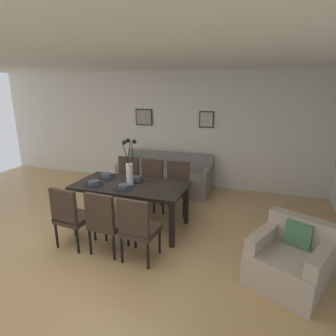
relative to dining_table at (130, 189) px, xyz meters
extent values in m
plane|color=tan|center=(-0.23, -0.84, -0.66)|extent=(9.00, 9.00, 0.00)
cube|color=silver|center=(-0.23, 2.41, 0.64)|extent=(9.00, 0.10, 2.60)
cube|color=white|center=(-0.23, -0.44, 1.98)|extent=(9.00, 7.20, 0.08)
cube|color=black|center=(0.00, 0.00, 0.05)|extent=(1.80, 0.91, 0.05)
cube|color=black|center=(0.84, 0.39, -0.32)|extent=(0.07, 0.07, 0.69)
cube|color=black|center=(-0.84, 0.39, -0.32)|extent=(0.07, 0.07, 0.69)
cube|color=black|center=(0.84, -0.39, -0.32)|extent=(0.07, 0.07, 0.69)
cube|color=black|center=(-0.84, -0.39, -0.32)|extent=(0.07, 0.07, 0.69)
cube|color=#3D2D23|center=(-0.53, -0.77, -0.24)|extent=(0.47, 0.47, 0.08)
cube|color=#3D2D23|center=(-0.54, -0.96, 0.02)|extent=(0.42, 0.09, 0.48)
cylinder|color=black|center=(-0.32, -0.59, -0.47)|extent=(0.04, 0.04, 0.38)
cylinder|color=black|center=(-0.70, -0.57, -0.47)|extent=(0.04, 0.04, 0.38)
cylinder|color=black|center=(-0.35, -0.97, -0.47)|extent=(0.04, 0.04, 0.38)
cylinder|color=black|center=(-0.73, -0.94, -0.47)|extent=(0.04, 0.04, 0.38)
cube|color=#3D2D23|center=(-0.52, 0.80, -0.24)|extent=(0.45, 0.45, 0.08)
cube|color=#3D2D23|center=(-0.52, 0.99, 0.02)|extent=(0.42, 0.07, 0.48)
cylinder|color=black|center=(-0.71, 0.62, -0.47)|extent=(0.04, 0.04, 0.38)
cylinder|color=black|center=(-0.33, 0.61, -0.47)|extent=(0.04, 0.04, 0.38)
cylinder|color=black|center=(-0.71, 1.00, -0.47)|extent=(0.04, 0.04, 0.38)
cylinder|color=black|center=(-0.33, 0.99, -0.47)|extent=(0.04, 0.04, 0.38)
cube|color=#3D2D23|center=(0.03, -0.76, -0.24)|extent=(0.46, 0.46, 0.08)
cube|color=#3D2D23|center=(0.02, -0.95, 0.02)|extent=(0.42, 0.08, 0.48)
cylinder|color=black|center=(0.23, -0.58, -0.47)|extent=(0.04, 0.04, 0.38)
cylinder|color=black|center=(-0.15, -0.56, -0.47)|extent=(0.04, 0.04, 0.38)
cylinder|color=black|center=(0.21, -0.96, -0.47)|extent=(0.04, 0.04, 0.38)
cylinder|color=black|center=(-0.17, -0.94, -0.47)|extent=(0.04, 0.04, 0.38)
cube|color=#3D2D23|center=(-0.01, 0.78, -0.24)|extent=(0.45, 0.45, 0.08)
cube|color=#3D2D23|center=(0.00, 0.97, 0.02)|extent=(0.42, 0.07, 0.48)
cylinder|color=black|center=(-0.20, 0.60, -0.47)|extent=(0.04, 0.04, 0.38)
cylinder|color=black|center=(0.18, 0.58, -0.47)|extent=(0.04, 0.04, 0.38)
cylinder|color=black|center=(-0.19, 0.98, -0.47)|extent=(0.04, 0.04, 0.38)
cylinder|color=black|center=(0.19, 0.96, -0.47)|extent=(0.04, 0.04, 0.38)
cube|color=#3D2D23|center=(0.53, -0.79, -0.24)|extent=(0.46, 0.46, 0.08)
cube|color=#3D2D23|center=(0.52, -0.98, 0.02)|extent=(0.42, 0.08, 0.48)
cylinder|color=black|center=(0.73, -0.61, -0.47)|extent=(0.04, 0.04, 0.38)
cylinder|color=black|center=(0.35, -0.59, -0.47)|extent=(0.04, 0.04, 0.38)
cylinder|color=black|center=(0.71, -0.99, -0.47)|extent=(0.04, 0.04, 0.38)
cylinder|color=black|center=(0.33, -0.97, -0.47)|extent=(0.04, 0.04, 0.38)
cube|color=#3D2D23|center=(0.53, 0.78, -0.24)|extent=(0.47, 0.47, 0.08)
cube|color=#3D2D23|center=(0.52, 0.97, 0.02)|extent=(0.42, 0.09, 0.48)
cylinder|color=black|center=(0.36, 0.58, -0.47)|extent=(0.04, 0.04, 0.38)
cylinder|color=black|center=(0.74, 0.60, -0.47)|extent=(0.04, 0.04, 0.38)
cylinder|color=black|center=(0.33, 0.96, -0.47)|extent=(0.04, 0.04, 0.38)
cylinder|color=black|center=(0.71, 0.98, -0.47)|extent=(0.04, 0.04, 0.38)
cylinder|color=white|center=(0.00, 0.00, 0.25)|extent=(0.11, 0.11, 0.34)
cylinder|color=black|center=(0.06, 0.02, 0.58)|extent=(0.05, 0.12, 0.37)
sphere|color=black|center=(0.09, 0.03, 0.78)|extent=(0.07, 0.07, 0.07)
cylinder|color=black|center=(-0.03, 0.05, 0.58)|extent=(0.08, 0.05, 0.38)
sphere|color=black|center=(-0.05, 0.08, 0.78)|extent=(0.07, 0.07, 0.07)
cylinder|color=black|center=(-0.02, -0.06, 0.58)|extent=(0.15, 0.06, 0.36)
sphere|color=black|center=(-0.03, -0.09, 0.78)|extent=(0.07, 0.07, 0.07)
cylinder|color=black|center=(-0.54, -0.20, 0.08)|extent=(0.32, 0.32, 0.01)
cylinder|color=#475166|center=(-0.54, -0.20, 0.11)|extent=(0.17, 0.17, 0.06)
cylinder|color=#3C4556|center=(-0.54, -0.20, 0.13)|extent=(0.13, 0.13, 0.04)
cylinder|color=black|center=(-0.54, 0.20, 0.08)|extent=(0.32, 0.32, 0.01)
cylinder|color=#475166|center=(-0.54, 0.20, 0.11)|extent=(0.17, 0.17, 0.06)
cylinder|color=#3C4556|center=(-0.54, 0.20, 0.13)|extent=(0.13, 0.13, 0.04)
cylinder|color=black|center=(0.00, -0.20, 0.08)|extent=(0.32, 0.32, 0.01)
cylinder|color=#475166|center=(0.00, -0.20, 0.11)|extent=(0.17, 0.17, 0.06)
cylinder|color=#3C4556|center=(0.00, -0.20, 0.13)|extent=(0.13, 0.13, 0.04)
cylinder|color=black|center=(0.00, 0.20, 0.08)|extent=(0.32, 0.32, 0.01)
cylinder|color=#475166|center=(0.00, 0.20, 0.11)|extent=(0.17, 0.17, 0.06)
cylinder|color=#3C4556|center=(0.00, 0.20, 0.13)|extent=(0.13, 0.13, 0.04)
cube|color=gray|center=(-0.05, 1.81, -0.45)|extent=(2.03, 0.84, 0.42)
cube|color=gray|center=(-0.05, 2.15, -0.05)|extent=(2.03, 0.16, 0.38)
cube|color=gray|center=(0.92, 1.81, -0.14)|extent=(0.10, 0.84, 0.20)
cube|color=gray|center=(-1.01, 1.81, -0.14)|extent=(0.10, 0.84, 0.20)
cube|color=#B7A893|center=(2.38, -0.71, -0.46)|extent=(1.06, 1.06, 0.40)
cube|color=#B7A893|center=(2.51, -0.42, -0.09)|extent=(0.79, 0.48, 0.35)
cube|color=#B7A893|center=(2.67, -0.87, -0.17)|extent=(0.42, 0.68, 0.18)
cube|color=#B7A893|center=(2.07, -0.59, -0.17)|extent=(0.42, 0.68, 0.18)
cube|color=#4C7F56|center=(2.47, -0.51, -0.10)|extent=(0.31, 0.20, 0.30)
cube|color=black|center=(-0.75, 2.34, 0.89)|extent=(0.42, 0.02, 0.38)
cube|color=#9E9389|center=(-0.75, 2.33, 0.89)|extent=(0.37, 0.01, 0.33)
cube|color=black|center=(0.75, 2.34, 0.89)|extent=(0.33, 0.02, 0.36)
cube|color=#B2B2AD|center=(0.75, 2.33, 0.89)|extent=(0.28, 0.01, 0.31)
camera|label=1|loc=(1.96, -3.88, 1.60)|focal=30.26mm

